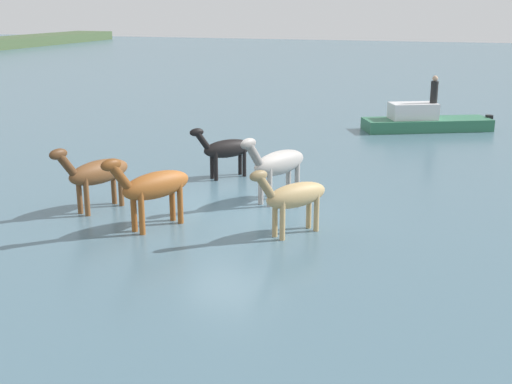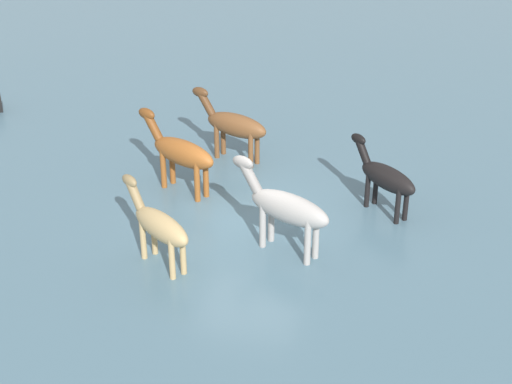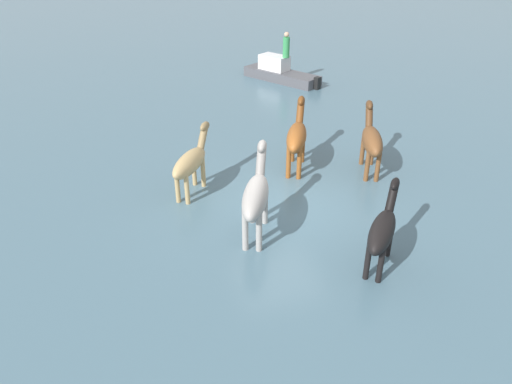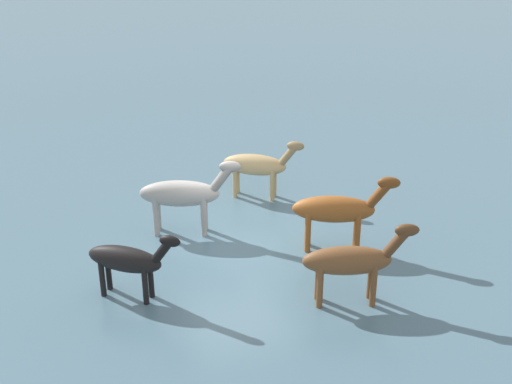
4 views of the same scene
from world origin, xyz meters
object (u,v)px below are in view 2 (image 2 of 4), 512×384
Objects in this scene: horse_rear_stallion at (234,125)px; horse_chestnut_trailing at (286,208)px; horse_gray_outer at (181,152)px; horse_mid_herd at (386,177)px; horse_pinto_flank at (159,225)px.

horse_chestnut_trailing is at bearing 138.61° from horse_rear_stallion.
horse_chestnut_trailing is 3.88m from horse_gray_outer.
horse_rear_stallion is 2.28m from horse_gray_outer.
horse_mid_herd is (4.31, -2.10, -0.11)m from horse_rear_stallion.
horse_gray_outer is at bearing 89.16° from horse_rear_stallion.
horse_pinto_flank is at bearing 108.51° from horse_rear_stallion.
horse_chestnut_trailing is at bearing 170.71° from horse_gray_outer.
horse_chestnut_trailing reaches higher than horse_gray_outer.
horse_gray_outer reaches higher than horse_rear_stallion.
horse_mid_herd is (4.55, 3.44, -0.03)m from horse_pinto_flank.
horse_mid_herd is (5.16, 0.02, -0.15)m from horse_gray_outer.
horse_pinto_flank is at bearing 126.66° from horse_gray_outer.
horse_pinto_flank is (-0.24, -5.54, -0.07)m from horse_rear_stallion.
horse_rear_stallion is 1.28× the size of horse_mid_herd.
horse_rear_stallion is 0.99× the size of horse_gray_outer.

